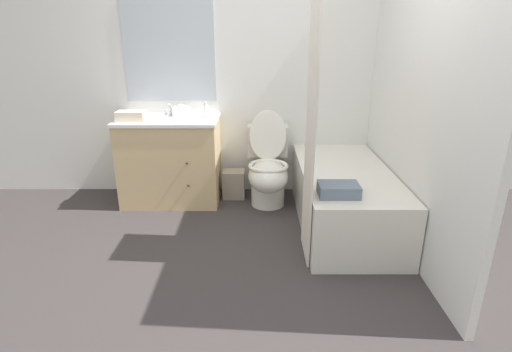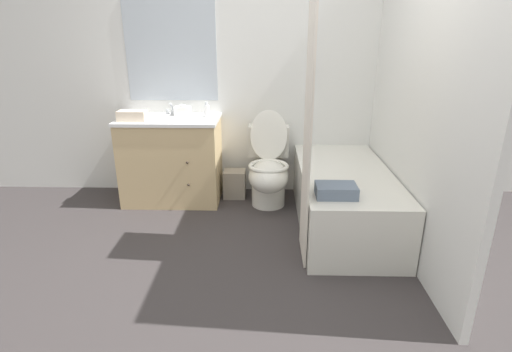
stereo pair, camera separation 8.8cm
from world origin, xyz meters
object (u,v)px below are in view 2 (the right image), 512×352
vanity_cabinet (172,159)px  bath_towel_folded (336,191)px  sink_faucet (173,110)px  soap_dispenser (207,110)px  tissue_box (183,111)px  bathtub (343,198)px  hand_towel_folded (132,115)px  wastebasket (235,184)px  toilet (268,171)px

vanity_cabinet → bath_towel_folded: bearing=-37.1°
sink_faucet → soap_dispenser: bearing=-21.0°
vanity_cabinet → soap_dispenser: bearing=7.2°
tissue_box → bathtub: bearing=-23.1°
tissue_box → hand_towel_folded: 0.47m
hand_towel_folded → sink_faucet: bearing=45.5°
bathtub → bath_towel_folded: size_ratio=5.57×
bathtub → soap_dispenser: size_ratio=11.17×
wastebasket → vanity_cabinet: bearing=-173.6°
hand_towel_folded → wastebasket: bearing=12.1°
vanity_cabinet → hand_towel_folded: size_ratio=3.70×
vanity_cabinet → bath_towel_folded: size_ratio=3.28×
hand_towel_folded → bath_towel_folded: size_ratio=0.89×
wastebasket → bath_towel_folded: (0.81, -1.13, 0.40)m
tissue_box → hand_towel_folded: bearing=-150.2°
tissue_box → vanity_cabinet: bearing=-135.3°
bath_towel_folded → soap_dispenser: bearing=133.6°
toilet → bath_towel_folded: (0.47, -0.98, 0.20)m
bathtub → wastebasket: 1.15m
hand_towel_folded → vanity_cabinet: bearing=22.8°
toilet → hand_towel_folded: hand_towel_folded is taller
tissue_box → soap_dispenser: size_ratio=1.05×
toilet → hand_towel_folded: size_ratio=3.50×
sink_faucet → wastebasket: bearing=-10.7°
soap_dispenser → tissue_box: bearing=165.0°
bath_towel_folded → hand_towel_folded: bearing=151.2°
toilet → tissue_box: size_ratio=5.94×
wastebasket → bath_towel_folded: 1.45m
vanity_cabinet → soap_dispenser: soap_dispenser is taller
vanity_cabinet → soap_dispenser: size_ratio=6.58×
bathtub → toilet: bearing=146.2°
toilet → bathtub: 0.78m
vanity_cabinet → bathtub: size_ratio=0.59×
vanity_cabinet → sink_faucet: sink_faucet is taller
bathtub → vanity_cabinet: bearing=161.9°
wastebasket → tissue_box: (-0.49, 0.04, 0.73)m
bathtub → tissue_box: bearing=156.9°
toilet → vanity_cabinet: bearing=174.7°
tissue_box → hand_towel_folded: tissue_box is taller
sink_faucet → hand_towel_folded: size_ratio=0.56×
sink_faucet → hand_towel_folded: sink_faucet is taller
tissue_box → sink_faucet: bearing=147.4°
sink_faucet → soap_dispenser: (0.35, -0.14, 0.03)m
bathtub → bath_towel_folded: bearing=-107.4°
bath_towel_folded → wastebasket: bearing=125.6°
bath_towel_folded → vanity_cabinet: bearing=142.9°
bathtub → bath_towel_folded: (-0.17, -0.55, 0.29)m
soap_dispenser → bathtub: bearing=-24.5°
vanity_cabinet → hand_towel_folded: 0.56m
tissue_box → wastebasket: bearing=-5.0°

